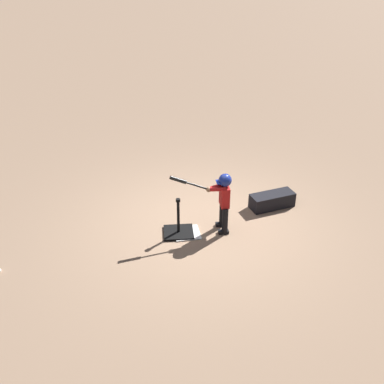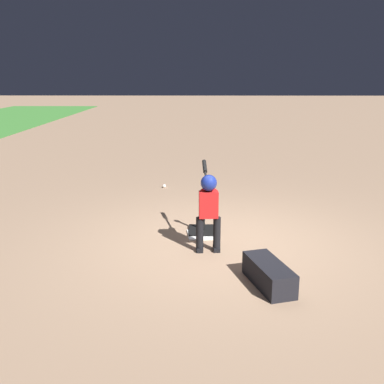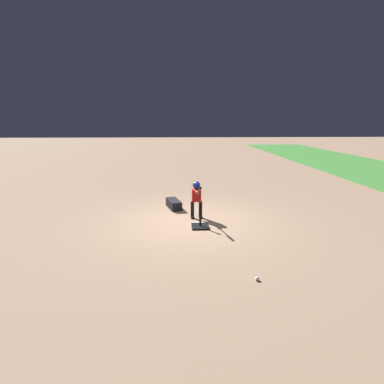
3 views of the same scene
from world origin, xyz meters
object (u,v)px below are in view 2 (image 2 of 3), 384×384
at_px(batting_tee, 203,227).
at_px(batter_child, 208,203).
at_px(baseball, 164,186).
at_px(equipment_bag, 269,274).

bearing_deg(batting_tee, batter_child, -175.94).
height_order(batting_tee, batter_child, batter_child).
xyz_separation_m(batter_child, baseball, (3.54, 0.86, -0.65)).
relative_size(batter_child, baseball, 15.22).
xyz_separation_m(baseball, equipment_bag, (-4.61, -1.54, 0.10)).
xyz_separation_m(batting_tee, equipment_bag, (-1.81, -0.73, 0.06)).
bearing_deg(batter_child, equipment_bag, -147.59).
bearing_deg(batter_child, batting_tee, 4.06).
relative_size(batting_tee, baseball, 9.32).
bearing_deg(equipment_bag, batting_tee, 5.52).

